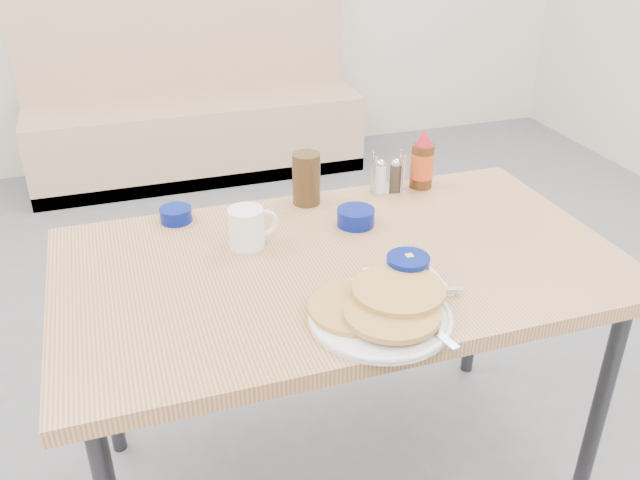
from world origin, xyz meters
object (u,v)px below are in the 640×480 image
object	(u,v)px
booth_bench	(195,114)
condiment_caddy	(388,178)
butter_bowl	(356,217)
creamer_bowl	(176,215)
coffee_mug	(248,227)
grits_setting	(408,271)
dining_table	(340,280)
syrup_bottle	(422,162)
amber_tumbler	(306,179)
pancake_plate	(381,310)

from	to	relation	value
booth_bench	condiment_caddy	bearing A→B (deg)	-82.93
butter_bowl	creamer_bowl	bearing A→B (deg)	159.19
coffee_mug	grits_setting	distance (m)	0.43
dining_table	creamer_bowl	size ratio (longest dim) A/B	15.87
grits_setting	syrup_bottle	distance (m)	0.56
coffee_mug	amber_tumbler	world-z (taller)	amber_tumbler
butter_bowl	condiment_caddy	distance (m)	0.25
pancake_plate	creamer_bowl	bearing A→B (deg)	120.42
booth_bench	condiment_caddy	distance (m)	2.26
creamer_bowl	syrup_bottle	bearing A→B (deg)	0.00
butter_bowl	amber_tumbler	xyz separation A→B (m)	(-0.09, 0.18, 0.05)
booth_bench	creamer_bowl	world-z (taller)	booth_bench
booth_bench	condiment_caddy	size ratio (longest dim) A/B	15.46
grits_setting	amber_tumbler	distance (m)	0.50
dining_table	coffee_mug	xyz separation A→B (m)	(-0.20, 0.14, 0.12)
condiment_caddy	syrup_bottle	size ratio (longest dim) A/B	0.67
pancake_plate	condiment_caddy	world-z (taller)	condiment_caddy
booth_bench	pancake_plate	size ratio (longest dim) A/B	5.95
pancake_plate	syrup_bottle	size ratio (longest dim) A/B	1.74
condiment_caddy	grits_setting	bearing A→B (deg)	-97.37
coffee_mug	condiment_caddy	size ratio (longest dim) A/B	1.10
booth_bench	coffee_mug	world-z (taller)	booth_bench
grits_setting	syrup_bottle	world-z (taller)	syrup_bottle
butter_bowl	amber_tumbler	world-z (taller)	amber_tumbler
pancake_plate	coffee_mug	world-z (taller)	coffee_mug
coffee_mug	creamer_bowl	xyz separation A→B (m)	(-0.16, 0.20, -0.03)
pancake_plate	amber_tumbler	bearing A→B (deg)	88.08
dining_table	butter_bowl	xyz separation A→B (m)	(0.10, 0.16, 0.08)
dining_table	syrup_bottle	bearing A→B (deg)	41.54
grits_setting	condiment_caddy	bearing A→B (deg)	71.95
pancake_plate	syrup_bottle	world-z (taller)	syrup_bottle
butter_bowl	condiment_caddy	size ratio (longest dim) A/B	0.84
booth_bench	syrup_bottle	bearing A→B (deg)	-80.08
grits_setting	coffee_mug	bearing A→B (deg)	137.09
booth_bench	creamer_bowl	size ratio (longest dim) A/B	21.54
booth_bench	pancake_plate	distance (m)	2.84
booth_bench	butter_bowl	bearing A→B (deg)	-87.53
butter_bowl	pancake_plate	bearing A→B (deg)	-103.81
pancake_plate	grits_setting	world-z (taller)	grits_setting
pancake_plate	condiment_caddy	size ratio (longest dim) A/B	2.60
grits_setting	creamer_bowl	bearing A→B (deg)	133.99
creamer_bowl	condiment_caddy	size ratio (longest dim) A/B	0.72
amber_tumbler	pancake_plate	bearing A→B (deg)	-91.92
booth_bench	butter_bowl	world-z (taller)	booth_bench
coffee_mug	condiment_caddy	distance (m)	0.52
pancake_plate	amber_tumbler	xyz separation A→B (m)	(0.02, 0.61, 0.05)
dining_table	pancake_plate	xyz separation A→B (m)	(-0.00, -0.27, 0.08)
grits_setting	condiment_caddy	world-z (taller)	condiment_caddy
amber_tumbler	coffee_mug	bearing A→B (deg)	-137.73
dining_table	amber_tumbler	size ratio (longest dim) A/B	9.20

